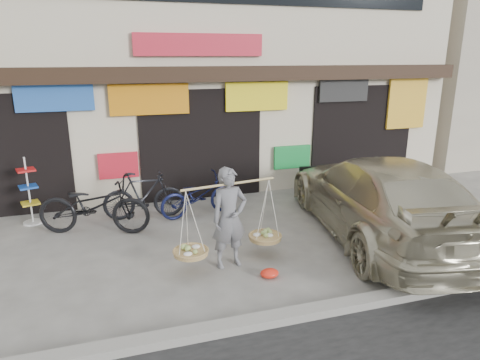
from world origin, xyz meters
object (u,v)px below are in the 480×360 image
object	(u,v)px
street_vendor	(229,221)
bike_1	(144,195)
display_rack	(30,197)
bike_0	(94,206)
bike_2	(199,195)
suv	(379,197)

from	to	relation	value
street_vendor	bike_1	xyz separation A→B (m)	(-1.18, 2.69, -0.27)
street_vendor	display_rack	bearing A→B (deg)	130.02
street_vendor	bike_0	distance (m)	3.08
display_rack	bike_2	bearing A→B (deg)	-9.21
bike_0	bike_1	xyz separation A→B (m)	(1.02, 0.55, -0.06)
suv	display_rack	xyz separation A→B (m)	(-6.66, 2.71, -0.22)
street_vendor	bike_2	xyz separation A→B (m)	(-0.00, 2.52, -0.33)
street_vendor	suv	distance (m)	3.17
street_vendor	suv	xyz separation A→B (m)	(3.15, 0.37, 0.00)
street_vendor	bike_1	world-z (taller)	street_vendor
street_vendor	display_rack	distance (m)	4.68
bike_0	bike_2	world-z (taller)	bike_0
bike_0	display_rack	world-z (taller)	display_rack
bike_1	street_vendor	bearing A→B (deg)	-152.15
suv	display_rack	distance (m)	7.20
bike_0	suv	distance (m)	5.65
bike_0	suv	size ratio (longest dim) A/B	0.38
bike_2	suv	size ratio (longest dim) A/B	0.31
street_vendor	bike_1	distance (m)	2.95
street_vendor	bike_0	size ratio (longest dim) A/B	0.86
suv	bike_2	bearing A→B (deg)	-25.30
display_rack	suv	bearing A→B (deg)	-22.14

